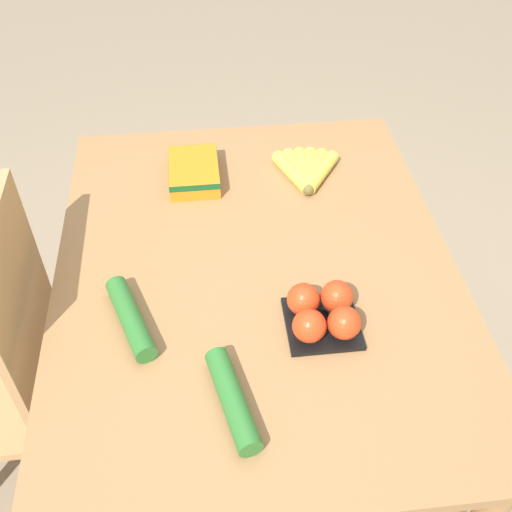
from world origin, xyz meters
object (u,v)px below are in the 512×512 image
(chair, at_px, (0,372))
(cucumber_near, at_px, (130,318))
(banana_bunch, at_px, (307,171))
(carrot_bag, at_px, (194,171))
(cucumber_far, at_px, (233,399))
(tomato_pack, at_px, (323,313))

(chair, relative_size, cucumber_near, 4.41)
(banana_bunch, bearing_deg, carrot_bag, 85.88)
(cucumber_near, xyz_separation_m, cucumber_far, (-0.22, -0.20, 0.00))
(banana_bunch, bearing_deg, chair, 114.63)
(banana_bunch, xyz_separation_m, cucumber_far, (-0.71, 0.27, 0.00))
(tomato_pack, bearing_deg, banana_bunch, -6.22)
(banana_bunch, height_order, cucumber_far, cucumber_far)
(carrot_bag, distance_m, cucumber_near, 0.53)
(carrot_bag, bearing_deg, tomato_pack, -155.27)
(carrot_bag, height_order, cucumber_far, carrot_bag)
(cucumber_far, bearing_deg, chair, 60.57)
(chair, relative_size, carrot_bag, 5.18)
(carrot_bag, xyz_separation_m, cucumber_near, (-0.51, 0.15, -0.01))
(tomato_pack, relative_size, cucumber_near, 0.70)
(chair, distance_m, carrot_bag, 0.73)
(chair, bearing_deg, banana_bunch, 114.23)
(banana_bunch, bearing_deg, cucumber_near, 136.04)
(carrot_bag, bearing_deg, banana_bunch, -94.12)
(cucumber_far, bearing_deg, banana_bunch, -20.59)
(chair, height_order, cucumber_near, chair)
(cucumber_near, bearing_deg, banana_bunch, -43.96)
(carrot_bag, bearing_deg, cucumber_far, -176.43)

